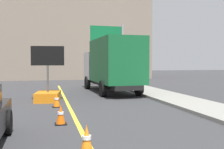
{
  "coord_description": "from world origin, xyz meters",
  "views": [
    {
      "loc": [
        -0.92,
        1.79,
        1.92
      ],
      "look_at": [
        0.29,
        6.81,
        1.68
      ],
      "focal_mm": 43.49,
      "sensor_mm": 36.0,
      "label": 1
    }
  ],
  "objects": [
    {
      "name": "far_building_block",
      "position": [
        1.96,
        34.35,
        4.58
      ],
      "size": [
        17.73,
        6.88,
        9.17
      ],
      "primitive_type": "cube",
      "color": "gray",
      "rests_on": "ground"
    },
    {
      "name": "highway_guide_sign",
      "position": [
        4.36,
        23.15,
        3.42
      ],
      "size": [
        2.79,
        0.31,
        5.0
      ],
      "color": "gray",
      "rests_on": "ground"
    },
    {
      "name": "box_truck",
      "position": [
        3.06,
        18.33,
        1.79
      ],
      "size": [
        2.63,
        7.15,
        3.31
      ],
      "color": "black",
      "rests_on": "ground"
    },
    {
      "name": "traffic_cone_curbside",
      "position": [
        -0.52,
        13.49,
        0.31
      ],
      "size": [
        0.36,
        0.36,
        0.63
      ],
      "color": "black",
      "rests_on": "ground"
    },
    {
      "name": "arrow_board_trailer",
      "position": [
        -0.87,
        15.44,
        0.48
      ],
      "size": [
        1.6,
        1.93,
        2.7
      ],
      "color": "orange",
      "rests_on": "ground"
    },
    {
      "name": "traffic_cone_far_lane",
      "position": [
        -0.52,
        10.17,
        0.3
      ],
      "size": [
        0.36,
        0.36,
        0.62
      ],
      "color": "black",
      "rests_on": "ground"
    },
    {
      "name": "traffic_cone_mid_lane",
      "position": [
        -0.13,
        7.29,
        0.31
      ],
      "size": [
        0.36,
        0.36,
        0.63
      ],
      "color": "black",
      "rests_on": "ground"
    }
  ]
}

